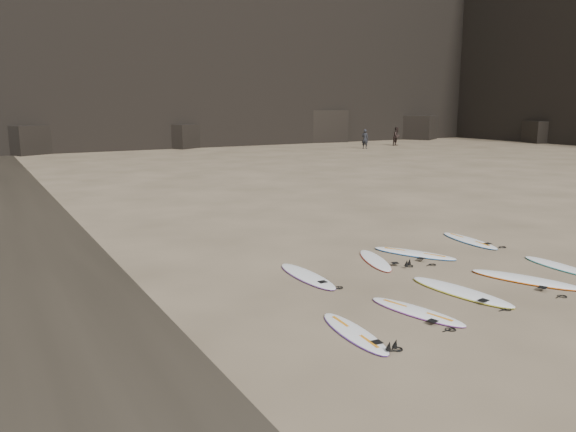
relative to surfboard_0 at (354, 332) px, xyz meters
name	(u,v)px	position (x,y,z in m)	size (l,w,h in m)	color
ground	(477,288)	(4.18, 0.77, -0.04)	(240.00, 240.00, 0.00)	#897559
surfboard_0	(354,332)	(0.00, 0.00, 0.00)	(0.53, 2.22, 0.08)	white
surfboard_1	(417,311)	(1.81, 0.26, 0.00)	(0.55, 2.31, 0.08)	white
surfboard_2	(461,291)	(3.58, 0.70, 0.01)	(0.66, 2.75, 0.10)	white
surfboard_3	(526,279)	(5.69, 0.55, 0.01)	(0.65, 2.70, 0.10)	white
surfboard_4	(559,266)	(7.48, 0.89, 0.00)	(0.54, 2.23, 0.08)	white
surfboard_5	(307,276)	(1.09, 3.51, 0.01)	(0.60, 2.50, 0.09)	white
surfboard_6	(375,260)	(3.52, 3.82, 0.00)	(0.54, 2.25, 0.08)	white
surfboard_7	(414,253)	(4.97, 3.83, 0.01)	(0.60, 2.51, 0.09)	white
surfboard_8	(469,240)	(7.58, 4.14, 0.00)	(0.58, 2.43, 0.09)	white
person_a	(365,139)	(27.57, 35.88, 0.90)	(0.69, 0.45, 1.89)	black
person_b	(397,136)	(32.98, 37.55, 0.92)	(0.93, 0.72, 1.91)	black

